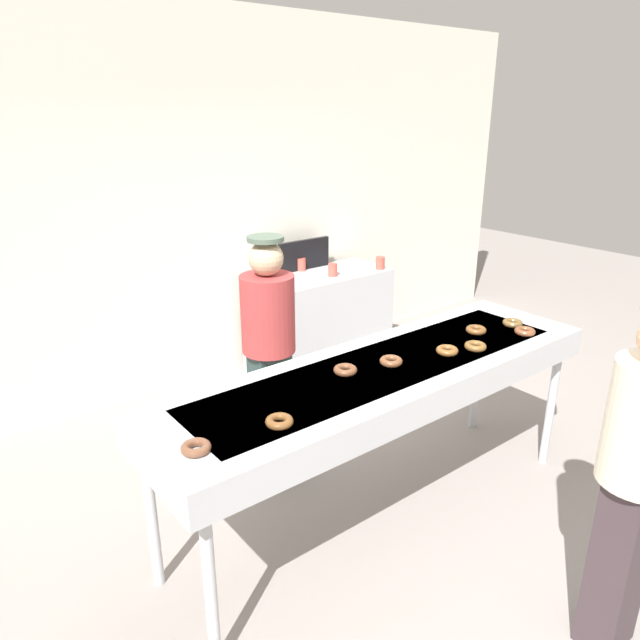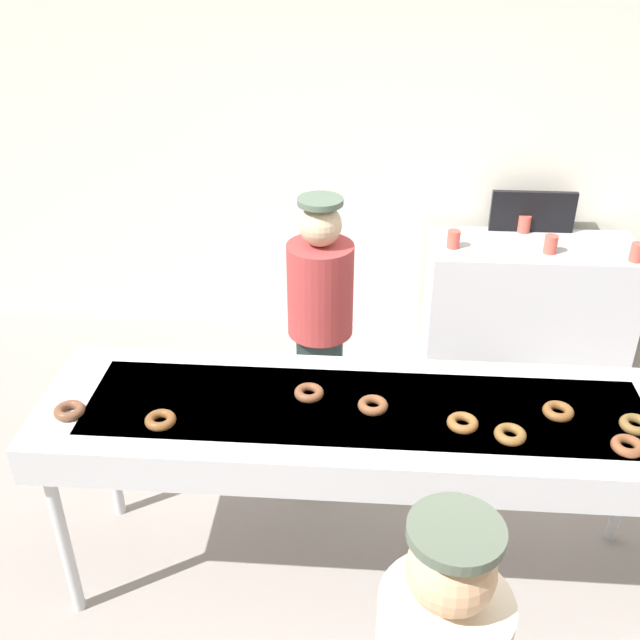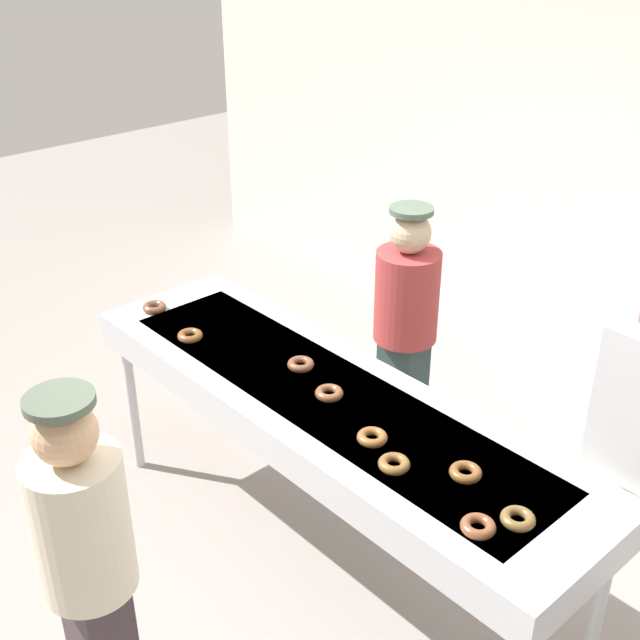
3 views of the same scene
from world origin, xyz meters
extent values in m
plane|color=gray|center=(0.00, 0.00, 0.00)|extent=(16.00, 16.00, 0.00)
cube|color=silver|center=(0.00, 2.45, 1.58)|extent=(8.00, 0.12, 3.16)
cube|color=#B7BABF|center=(0.00, 0.00, 0.92)|extent=(2.81, 0.78, 0.18)
cube|color=slate|center=(0.00, 0.00, 0.97)|extent=(2.39, 0.55, 0.08)
cylinder|color=#B7BABF|center=(-1.31, -0.31, 0.42)|extent=(0.06, 0.06, 0.83)
cylinder|color=#B7BABF|center=(1.31, -0.31, 0.42)|extent=(0.06, 0.06, 0.83)
cylinder|color=#B7BABF|center=(-1.31, 0.31, 0.42)|extent=(0.06, 0.06, 0.83)
cylinder|color=#B7BABF|center=(1.31, 0.31, 0.42)|extent=(0.06, 0.06, 0.83)
torus|color=brown|center=(-1.24, -0.14, 1.03)|extent=(0.15, 0.15, 0.04)
torus|color=brown|center=(1.03, -0.21, 1.03)|extent=(0.15, 0.15, 0.04)
torus|color=brown|center=(1.10, -0.07, 1.03)|extent=(0.18, 0.18, 0.04)
torus|color=brown|center=(0.58, -0.17, 1.03)|extent=(0.18, 0.18, 0.04)
torus|color=brown|center=(-0.25, 0.06, 1.03)|extent=(0.17, 0.17, 0.04)
torus|color=brown|center=(0.03, -0.01, 1.03)|extent=(0.14, 0.14, 0.04)
torus|color=brown|center=(0.40, -0.11, 1.03)|extent=(0.17, 0.17, 0.04)
torus|color=brown|center=(-0.84, -0.18, 1.03)|extent=(0.17, 0.17, 0.04)
torus|color=brown|center=(0.81, 0.00, 1.03)|extent=(0.15, 0.15, 0.04)
cube|color=#253634|center=(-0.25, 0.81, 0.45)|extent=(0.24, 0.18, 0.89)
cylinder|color=#993333|center=(-0.25, 0.81, 1.14)|extent=(0.34, 0.34, 0.50)
sphere|color=tan|center=(-0.25, 0.81, 1.50)|extent=(0.22, 0.22, 0.22)
cylinder|color=#475748|center=(-0.25, 0.81, 1.62)|extent=(0.23, 0.23, 0.03)
cube|color=#3C2F33|center=(0.21, -1.31, 0.44)|extent=(0.24, 0.18, 0.88)
cube|color=#B7BABF|center=(1.11, 2.00, 0.45)|extent=(1.38, 0.59, 0.90)
cylinder|color=#CC4C3F|center=(1.17, 1.89, 0.96)|extent=(0.08, 0.08, 0.12)
cylinder|color=#CC4C3F|center=(0.55, 1.93, 0.96)|extent=(0.08, 0.08, 0.12)
cylinder|color=#CC4C3F|center=(1.69, 1.80, 0.96)|extent=(0.08, 0.08, 0.12)
cylinder|color=#CC4C3F|center=(1.06, 2.23, 0.96)|extent=(0.08, 0.08, 0.12)
cube|color=black|center=(1.11, 2.25, 1.05)|extent=(0.57, 0.04, 0.29)
camera|label=1|loc=(-2.14, -2.13, 2.37)|focal=32.78mm
camera|label=2|loc=(-0.02, -2.49, 2.87)|focal=40.57mm
camera|label=3|loc=(2.30, -2.12, 3.05)|focal=45.68mm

